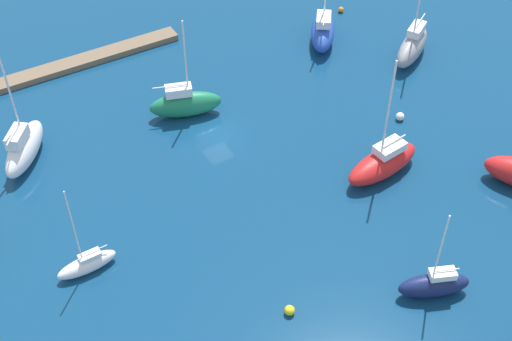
% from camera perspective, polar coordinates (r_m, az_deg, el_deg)
% --- Properties ---
extents(water, '(160.00, 160.00, 0.00)m').
position_cam_1_polar(water, '(69.64, -3.12, 2.89)').
color(water, navy).
rests_on(water, ground).
extents(pier_dock, '(21.04, 2.08, 0.66)m').
position_cam_1_polar(pier_dock, '(80.96, -13.35, 8.62)').
color(pier_dock, brown).
rests_on(pier_dock, ground).
extents(sailboat_white_lone_north, '(4.98, 1.52, 9.26)m').
position_cam_1_polar(sailboat_white_lone_north, '(59.00, -13.37, -7.27)').
color(sailboat_white_lone_north, white).
rests_on(sailboat_white_lone_north, water).
extents(sailboat_blue_west_end, '(6.45, 7.55, 13.38)m').
position_cam_1_polar(sailboat_blue_west_end, '(81.67, 5.37, 11.11)').
color(sailboat_blue_west_end, '#2347B2').
rests_on(sailboat_blue_west_end, water).
extents(sailboat_red_inner_mooring, '(8.21, 3.73, 12.75)m').
position_cam_1_polar(sailboat_red_inner_mooring, '(65.63, 10.12, 0.64)').
color(sailboat_red_inner_mooring, red).
rests_on(sailboat_red_inner_mooring, water).
extents(sailboat_gray_along_channel, '(7.53, 5.86, 14.85)m').
position_cam_1_polar(sailboat_gray_along_channel, '(80.51, 12.40, 9.73)').
color(sailboat_gray_along_channel, gray).
rests_on(sailboat_gray_along_channel, water).
extents(sailboat_navy_outer_mooring, '(5.93, 3.75, 9.07)m').
position_cam_1_polar(sailboat_navy_outer_mooring, '(57.46, 14.07, -8.83)').
color(sailboat_navy_outer_mooring, '#141E4C').
rests_on(sailboat_navy_outer_mooring, water).
extents(sailboat_green_east_end, '(7.50, 4.28, 10.89)m').
position_cam_1_polar(sailboat_green_east_end, '(71.24, -5.69, 5.38)').
color(sailboat_green_east_end, '#19724C').
rests_on(sailboat_green_east_end, water).
extents(sailboat_white_far_north, '(6.27, 7.23, 12.69)m').
position_cam_1_polar(sailboat_white_far_north, '(69.14, -18.08, 1.77)').
color(sailboat_white_far_north, white).
rests_on(sailboat_white_far_north, water).
extents(mooring_buoy_yellow, '(0.81, 0.81, 0.81)m').
position_cam_1_polar(mooring_buoy_yellow, '(55.33, 2.70, -11.11)').
color(mooring_buoy_yellow, yellow).
rests_on(mooring_buoy_yellow, water).
extents(mooring_buoy_orange, '(0.66, 0.66, 0.66)m').
position_cam_1_polar(mooring_buoy_orange, '(88.00, 6.81, 12.66)').
color(mooring_buoy_orange, orange).
rests_on(mooring_buoy_orange, water).
extents(mooring_buoy_white, '(0.84, 0.84, 0.84)m').
position_cam_1_polar(mooring_buoy_white, '(72.41, 11.45, 4.26)').
color(mooring_buoy_white, white).
rests_on(mooring_buoy_white, water).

